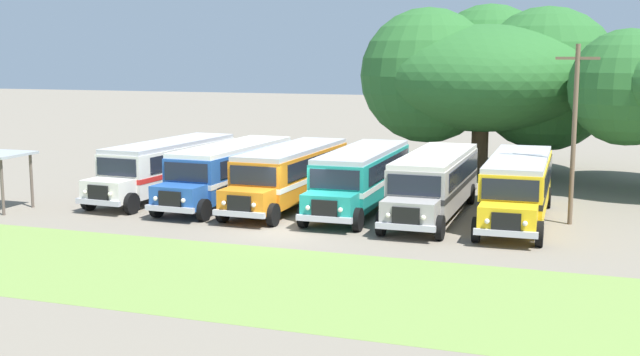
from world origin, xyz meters
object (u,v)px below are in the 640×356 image
at_px(parked_bus_slot_0, 168,165).
at_px(parked_bus_slot_3, 361,176).
at_px(parked_bus_slot_1, 230,170).
at_px(utility_pole, 574,130).
at_px(parked_bus_slot_4, 434,181).
at_px(parked_bus_slot_2, 291,173).
at_px(parked_bus_slot_5, 518,185).
at_px(broad_shade_tree, 488,75).

distance_m(parked_bus_slot_0, parked_bus_slot_3, 10.51).
distance_m(parked_bus_slot_1, utility_pole, 16.54).
bearing_deg(parked_bus_slot_3, utility_pole, 86.17).
bearing_deg(parked_bus_slot_0, parked_bus_slot_4, 91.22).
distance_m(parked_bus_slot_2, parked_bus_slot_3, 3.54).
height_order(parked_bus_slot_3, parked_bus_slot_5, same).
bearing_deg(parked_bus_slot_1, parked_bus_slot_5, 91.62).
height_order(parked_bus_slot_4, parked_bus_slot_5, same).
relative_size(parked_bus_slot_3, parked_bus_slot_5, 1.00).
distance_m(parked_bus_slot_1, parked_bus_slot_2, 3.24).
relative_size(parked_bus_slot_1, utility_pole, 1.41).
xyz_separation_m(parked_bus_slot_1, parked_bus_slot_3, (6.77, 0.20, 0.00)).
height_order(parked_bus_slot_3, parked_bus_slot_4, same).
bearing_deg(parked_bus_slot_3, parked_bus_slot_1, -89.27).
height_order(parked_bus_slot_1, parked_bus_slot_2, same).
height_order(parked_bus_slot_0, broad_shade_tree, broad_shade_tree).
relative_size(parked_bus_slot_0, parked_bus_slot_1, 1.00).
distance_m(parked_bus_slot_3, parked_bus_slot_5, 7.30).
xyz_separation_m(parked_bus_slot_2, parked_bus_slot_5, (10.83, -0.07, 0.00)).
relative_size(parked_bus_slot_3, broad_shade_tree, 0.71).
relative_size(parked_bus_slot_3, parked_bus_slot_4, 1.00).
xyz_separation_m(parked_bus_slot_0, parked_bus_slot_3, (10.51, -0.13, 0.00)).
bearing_deg(broad_shade_tree, parked_bus_slot_5, -77.10).
bearing_deg(utility_pole, broad_shade_tree, 110.83).
xyz_separation_m(parked_bus_slot_1, parked_bus_slot_5, (14.07, -0.06, 0.00)).
relative_size(parked_bus_slot_2, parked_bus_slot_3, 1.00).
distance_m(parked_bus_slot_2, parked_bus_slot_5, 10.83).
bearing_deg(parked_bus_slot_2, parked_bus_slot_5, 90.76).
bearing_deg(parked_bus_slot_0, parked_bus_slot_3, 92.75).
xyz_separation_m(parked_bus_slot_5, broad_shade_tree, (-3.31, 14.47, 4.43)).
height_order(parked_bus_slot_0, parked_bus_slot_2, same).
height_order(parked_bus_slot_2, broad_shade_tree, broad_shade_tree).
xyz_separation_m(parked_bus_slot_0, broad_shade_tree, (14.49, 14.07, 4.43)).
relative_size(parked_bus_slot_1, broad_shade_tree, 0.71).
bearing_deg(parked_bus_slot_1, parked_bus_slot_0, -93.30).
bearing_deg(parked_bus_slot_1, parked_bus_slot_3, 93.57).
height_order(parked_bus_slot_0, parked_bus_slot_1, same).
bearing_deg(parked_bus_slot_4, parked_bus_slot_5, 92.41).
relative_size(parked_bus_slot_2, utility_pole, 1.40).
bearing_deg(broad_shade_tree, utility_pole, -69.17).
height_order(parked_bus_slot_1, broad_shade_tree, broad_shade_tree).
relative_size(parked_bus_slot_0, parked_bus_slot_5, 1.01).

